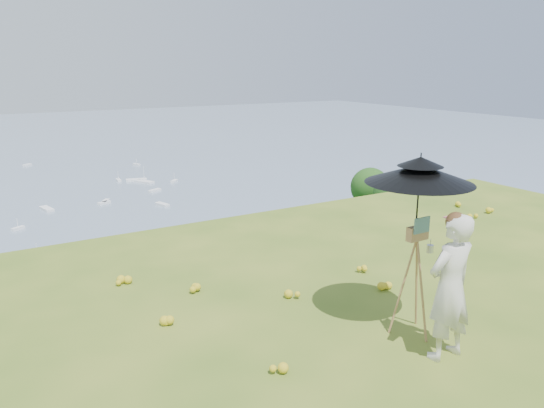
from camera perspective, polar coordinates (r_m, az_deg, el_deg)
shoreline_tier at (r=87.71m, az=-24.01°, el=-13.23°), size 170.00×28.00×8.00m
slope_trees at (r=42.76m, az=-20.00°, el=-11.50°), size 110.00×50.00×6.00m
harbor_town at (r=84.99m, az=-24.47°, el=-9.33°), size 110.00×22.00×5.00m
wildflowers at (r=7.62m, az=27.10°, el=-11.92°), size 10.00×10.50×0.12m
painter at (r=6.32m, az=18.60°, el=-8.49°), size 0.64×0.43×1.72m
field_easel at (r=6.78m, az=15.06°, el=-7.49°), size 0.59×0.59×1.53m
sun_umbrella at (r=6.49m, az=15.45°, el=0.86°), size 1.48×1.48×1.03m
painter_cap at (r=6.06m, az=19.22°, el=-1.39°), size 0.23×0.27×0.10m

